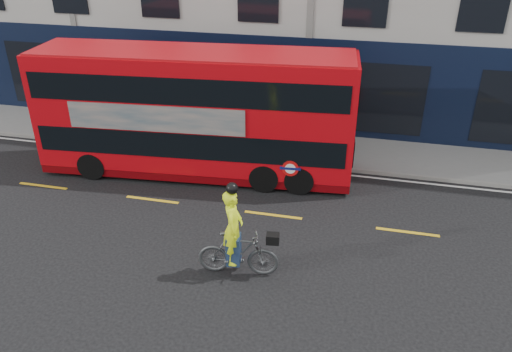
% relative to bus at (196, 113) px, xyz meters
% --- Properties ---
extents(ground, '(120.00, 120.00, 0.00)m').
position_rel_bus_xyz_m(ground, '(3.18, -3.80, -2.22)').
color(ground, black).
rests_on(ground, ground).
extents(pavement, '(60.00, 3.00, 0.12)m').
position_rel_bus_xyz_m(pavement, '(3.18, 2.70, -2.16)').
color(pavement, gray).
rests_on(pavement, ground).
extents(kerb, '(60.00, 0.12, 0.13)m').
position_rel_bus_xyz_m(kerb, '(3.18, 1.20, -2.15)').
color(kerb, gray).
rests_on(kerb, ground).
extents(road_edge_line, '(58.00, 0.10, 0.01)m').
position_rel_bus_xyz_m(road_edge_line, '(3.18, 0.90, -2.21)').
color(road_edge_line, silver).
rests_on(road_edge_line, ground).
extents(lane_dashes, '(58.00, 0.12, 0.01)m').
position_rel_bus_xyz_m(lane_dashes, '(3.18, -2.30, -2.21)').
color(lane_dashes, gold).
rests_on(lane_dashes, ground).
extents(bus, '(10.89, 3.33, 4.32)m').
position_rel_bus_xyz_m(bus, '(0.00, 0.00, 0.00)').
color(bus, red).
rests_on(bus, ground).
extents(cyclist, '(2.12, 0.83, 2.65)m').
position_rel_bus_xyz_m(cyclist, '(2.83, -5.24, -1.33)').
color(cyclist, '#494D4F').
rests_on(cyclist, ground).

